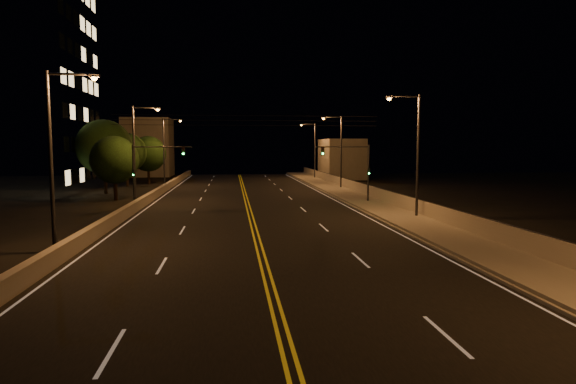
{
  "coord_description": "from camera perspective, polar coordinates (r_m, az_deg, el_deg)",
  "views": [
    {
      "loc": [
        -1.37,
        -10.84,
        5.27
      ],
      "look_at": [
        2.0,
        18.0,
        2.5
      ],
      "focal_mm": 30.0,
      "sensor_mm": 36.0,
      "label": 1
    }
  ],
  "objects": [
    {
      "name": "ground",
      "position": [
        12.13,
        0.52,
        -20.29
      ],
      "size": [
        160.0,
        160.0,
        0.0
      ],
      "primitive_type": "plane",
      "color": "black",
      "rests_on": "ground"
    },
    {
      "name": "distant_building_right",
      "position": [
        79.59,
        6.33,
        3.93
      ],
      "size": [
        6.0,
        10.0,
        6.43
      ],
      "primitive_type": "cube",
      "color": "gray",
      "rests_on": "ground"
    },
    {
      "name": "streetlight_3",
      "position": [
        76.86,
        3.0,
        5.35
      ],
      "size": [
        2.55,
        0.28,
        8.9
      ],
      "color": "#2D2D33",
      "rests_on": "ground"
    },
    {
      "name": "streetlight_6",
      "position": [
        65.2,
        -14.26,
        5.18
      ],
      "size": [
        2.55,
        0.28,
        8.9
      ],
      "color": "#2D2D33",
      "rests_on": "ground"
    },
    {
      "name": "parapet_rail",
      "position": [
        34.02,
        17.36,
        -1.45
      ],
      "size": [
        0.06,
        120.0,
        0.06
      ],
      "primitive_type": "cylinder",
      "rotation": [
        1.57,
        0.0,
        0.0
      ],
      "color": "black",
      "rests_on": "parapet_wall"
    },
    {
      "name": "traffic_signal_right",
      "position": [
        44.16,
        8.17,
        3.08
      ],
      "size": [
        5.11,
        0.31,
        5.41
      ],
      "color": "#2D2D33",
      "rests_on": "ground"
    },
    {
      "name": "streetlight_5",
      "position": [
        45.96,
        -17.45,
        5.05
      ],
      "size": [
        2.55,
        0.28,
        8.9
      ],
      "color": "#2D2D33",
      "rests_on": "ground"
    },
    {
      "name": "jersey_barrier",
      "position": [
        32.18,
        -20.67,
        -3.57
      ],
      "size": [
        0.45,
        120.0,
        0.84
      ],
      "primitive_type": "cube",
      "color": "#9F9585",
      "rests_on": "ground"
    },
    {
      "name": "parapet_wall",
      "position": [
        34.09,
        17.33,
        -2.34
      ],
      "size": [
        0.3,
        120.0,
        1.0
      ],
      "primitive_type": "cube",
      "color": "#9F9585",
      "rests_on": "sidewalk"
    },
    {
      "name": "curb",
      "position": [
        32.93,
        11.68,
        -3.74
      ],
      "size": [
        0.14,
        120.0,
        0.15
      ],
      "primitive_type": "cube",
      "color": "gray",
      "rests_on": "ground"
    },
    {
      "name": "streetlight_2",
      "position": [
        58.65,
        6.05,
        5.3
      ],
      "size": [
        2.55,
        0.28,
        8.9
      ],
      "color": "#2D2D33",
      "rests_on": "ground"
    },
    {
      "name": "lane_markings",
      "position": [
        31.24,
        -4.07,
        -4.24
      ],
      "size": [
        17.32,
        116.0,
        0.0
      ],
      "color": "silver",
      "rests_on": "road"
    },
    {
      "name": "traffic_signal_left",
      "position": [
        43.32,
        -16.45,
        2.86
      ],
      "size": [
        5.11,
        0.31,
        5.41
      ],
      "color": "#2D2D33",
      "rests_on": "ground"
    },
    {
      "name": "road",
      "position": [
        31.32,
        -4.07,
        -4.23
      ],
      "size": [
        18.0,
        120.0,
        0.02
      ],
      "primitive_type": "cube",
      "color": "black",
      "rests_on": "ground"
    },
    {
      "name": "streetlight_4",
      "position": [
        26.22,
        -25.78,
        4.66
      ],
      "size": [
        2.55,
        0.28,
        8.9
      ],
      "color": "#2D2D33",
      "rests_on": "ground"
    },
    {
      "name": "sidewalk",
      "position": [
        33.55,
        14.72,
        -3.51
      ],
      "size": [
        3.6,
        120.0,
        0.3
      ],
      "primitive_type": "cube",
      "color": "gray",
      "rests_on": "ground"
    },
    {
      "name": "tree_0",
      "position": [
        49.68,
        -19.87,
        3.6
      ],
      "size": [
        4.63,
        4.63,
        6.27
      ],
      "color": "black",
      "rests_on": "ground"
    },
    {
      "name": "tree_1",
      "position": [
        57.1,
        -20.95,
        5.0
      ],
      "size": [
        6.07,
        6.07,
        8.22
      ],
      "color": "black",
      "rests_on": "ground"
    },
    {
      "name": "tree_2",
      "position": [
        66.83,
        -18.6,
        4.44
      ],
      "size": [
        5.19,
        5.19,
        7.03
      ],
      "color": "black",
      "rests_on": "ground"
    },
    {
      "name": "overhead_wires",
      "position": [
        40.42,
        -4.77,
        8.45
      ],
      "size": [
        22.0,
        0.03,
        0.83
      ],
      "color": "black"
    },
    {
      "name": "streetlight_1",
      "position": [
        35.4,
        14.74,
        5.08
      ],
      "size": [
        2.55,
        0.28,
        8.9
      ],
      "color": "#2D2D33",
      "rests_on": "ground"
    },
    {
      "name": "tree_3",
      "position": [
        69.88,
        -16.24,
        4.36
      ],
      "size": [
        4.94,
        4.94,
        6.69
      ],
      "color": "black",
      "rests_on": "ground"
    },
    {
      "name": "distant_building_left",
      "position": [
        88.82,
        -16.21,
        5.1
      ],
      "size": [
        8.0,
        8.0,
        10.15
      ],
      "primitive_type": "cube",
      "color": "gray",
      "rests_on": "ground"
    }
  ]
}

